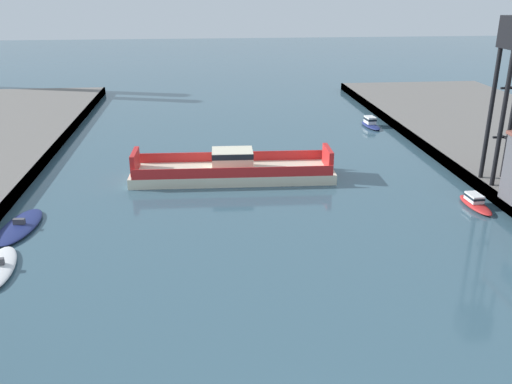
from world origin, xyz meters
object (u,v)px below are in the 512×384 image
at_px(chain_ferry, 233,170).
at_px(moored_boat_far_right, 475,203).
at_px(moored_boat_near_right, 371,123).
at_px(moored_boat_mid_left, 20,226).

relative_size(chain_ferry, moored_boat_far_right, 4.14).
bearing_deg(moored_boat_near_right, moored_boat_far_right, -88.46).
height_order(chain_ferry, moored_boat_far_right, chain_ferry).
height_order(moored_boat_mid_left, moored_boat_far_right, moored_boat_far_right).
xyz_separation_m(moored_boat_mid_left, moored_boat_far_right, (42.14, 0.83, 0.22)).
relative_size(moored_boat_near_right, moored_boat_far_right, 1.05).
bearing_deg(chain_ferry, moored_boat_near_right, 43.83).
height_order(chain_ferry, moored_boat_near_right, chain_ferry).
bearing_deg(moored_boat_far_right, chain_ferry, 155.15).
bearing_deg(chain_ferry, moored_boat_far_right, -24.85).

